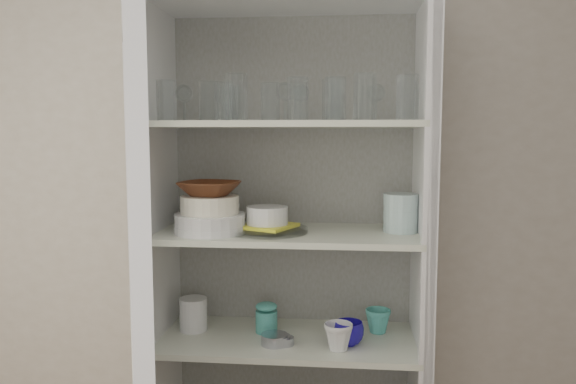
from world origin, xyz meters
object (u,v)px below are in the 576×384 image
Objects in this scene: glass_platter at (267,230)px; goblet_1 at (300,101)px; white_ramekin at (267,215)px; grey_bowl_stack at (401,213)px; teal_jar at (266,319)px; goblet_0 at (184,102)px; white_canister at (193,314)px; mug_blue at (349,333)px; pantry_cabinet at (290,310)px; plate_stack_front at (210,223)px; terracotta_bowl at (210,189)px; goblet_2 at (285,100)px; goblet_3 at (376,101)px; mug_teal at (378,321)px; measuring_cups at (274,339)px; cream_bowl at (210,205)px; yellow_trivet at (267,226)px; mug_white at (338,337)px; plate_stack_back at (215,214)px.

goblet_1 is at bearing 49.76° from glass_platter.
grey_bowl_stack is at bearing 6.28° from white_ramekin.
goblet_0 is at bearing 168.07° from teal_jar.
white_canister is at bearing 179.36° from grey_bowl_stack.
pantry_cabinet is at bearing 158.44° from mug_blue.
terracotta_bowl is (0.00, 0.00, 0.13)m from plate_stack_front.
white_canister is at bearing -61.11° from goblet_0.
goblet_2 is 1.14× the size of grey_bowl_stack.
mug_teal is at bearing -54.16° from goblet_3.
goblet_3 is at bearing 116.29° from mug_teal.
measuring_cups is at bearing -104.35° from pantry_cabinet.
cream_bowl is at bearing -170.41° from glass_platter.
goblet_3 is at bearing 18.77° from yellow_trivet.
white_ramekin is 0.42m from teal_jar.
goblet_3 reaches higher than cream_bowl.
plate_stack_front is 0.69m from grey_bowl_stack.
teal_jar is (-0.27, 0.15, 0.00)m from mug_white.
cream_bowl is 0.23m from glass_platter.
goblet_2 reaches higher than plate_stack_back.
grey_bowl_stack is (0.82, -0.08, -0.41)m from goblet_0.
measuring_cups is at bearing -5.10° from cream_bowl.
plate_stack_front reaches higher than yellow_trivet.
plate_stack_back is 0.69m from mug_blue.
glass_platter is (0.20, 0.03, -0.15)m from terracotta_bowl.
teal_jar is at bearing 164.47° from mug_white.
white_ramekin is (-0.07, -0.10, 0.38)m from pantry_cabinet.
mug_teal is at bearing 0.44° from pantry_cabinet.
mug_white is at bearing -6.11° from cream_bowl.
goblet_2 is 0.48m from cream_bowl.
goblet_2 is at bearing 150.80° from pantry_cabinet.
goblet_1 is 0.51m from cream_bowl.
goblet_3 is at bearing 69.57° from mug_blue.
plate_stack_back is at bearing 145.53° from white_ramekin.
cream_bowl is at bearing -170.69° from mug_blue.
pantry_cabinet is 0.90m from goblet_0.
yellow_trivet reaches higher than mug_white.
mug_blue is (0.30, -0.03, -0.38)m from yellow_trivet.
white_canister is at bearing 160.41° from measuring_cups.
cream_bowl is at bearing 174.90° from measuring_cups.
goblet_0 is 1.43× the size of mug_blue.
plate_stack_front is at bearing -164.29° from goblet_3.
mug_blue is 0.18m from mug_teal.
goblet_1 and goblet_3 have the same top height.
goblet_1 is 0.47m from terracotta_bowl.
yellow_trivet is at bearing -21.92° from goblet_0.
mug_blue is 0.33m from teal_jar.
goblet_3 is at bearing -2.43° from plate_stack_back.
measuring_cups is (-0.04, -0.16, -0.06)m from pantry_cabinet.
yellow_trivet is at bearing -78.55° from teal_jar.
goblet_1 is at bearing 165.80° from mug_teal.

